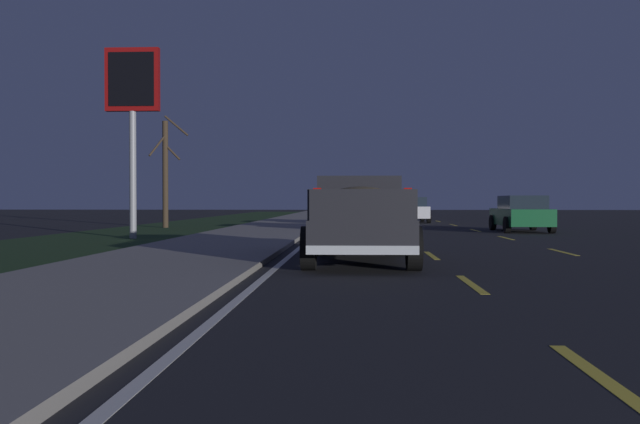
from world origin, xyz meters
TOP-DOWN VIEW (x-y plane):
  - ground at (27.00, 0.00)m, footprint 144.00×144.00m
  - sidewalk_shoulder at (27.00, 7.45)m, footprint 108.00×4.00m
  - grass_verge at (27.00, 12.45)m, footprint 108.00×6.00m
  - lane_markings at (30.18, 3.09)m, footprint 108.00×7.04m
  - pickup_truck at (13.82, 3.50)m, footprint 5.45×2.33m
  - sedan_green at (28.61, -3.51)m, footprint 4.41×2.03m
  - sedan_tan at (28.68, 3.72)m, footprint 4.43×2.08m
  - sedan_red at (35.65, 3.61)m, footprint 4.42×2.05m
  - sedan_white at (41.06, 0.18)m, footprint 4.45×2.10m
  - gas_price_sign at (22.48, 11.36)m, footprint 0.27×1.90m
  - bare_tree_far at (32.03, 12.89)m, footprint 1.50×1.63m

SIDE VIEW (x-z plane):
  - ground at x=27.00m, z-range 0.00..0.00m
  - grass_verge at x=27.00m, z-range 0.00..0.01m
  - lane_markings at x=30.18m, z-range 0.00..0.01m
  - sidewalk_shoulder at x=27.00m, z-range 0.00..0.12m
  - sedan_green at x=28.61m, z-range 0.01..1.55m
  - sedan_tan at x=28.68m, z-range 0.01..1.55m
  - sedan_red at x=35.65m, z-range 0.01..1.55m
  - sedan_white at x=41.06m, z-range 0.01..1.55m
  - pickup_truck at x=13.82m, z-range 0.05..1.92m
  - bare_tree_far at x=32.03m, z-range 0.02..5.53m
  - gas_price_sign at x=22.48m, z-range 1.66..8.31m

